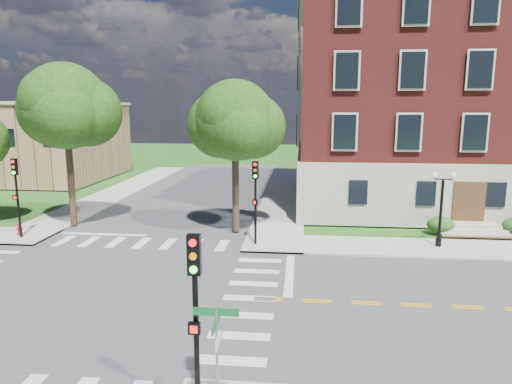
# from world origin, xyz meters

# --- Properties ---
(ground) EXTENTS (160.00, 160.00, 0.00)m
(ground) POSITION_xyz_m (0.00, 0.00, 0.00)
(ground) COLOR #265718
(ground) RESTS_ON ground
(road_ew) EXTENTS (90.00, 12.00, 0.01)m
(road_ew) POSITION_xyz_m (0.00, 0.00, 0.01)
(road_ew) COLOR #3D3D3F
(road_ew) RESTS_ON ground
(road_ns) EXTENTS (12.00, 90.00, 0.01)m
(road_ns) POSITION_xyz_m (0.00, 0.00, 0.01)
(road_ns) COLOR #3D3D3F
(road_ns) RESTS_ON ground
(sidewalk_ne) EXTENTS (34.00, 34.00, 0.12)m
(sidewalk_ne) POSITION_xyz_m (15.38, 15.38, 0.06)
(sidewalk_ne) COLOR #9E9B93
(sidewalk_ne) RESTS_ON ground
(crosswalk_east) EXTENTS (2.20, 10.20, 0.02)m
(crosswalk_east) POSITION_xyz_m (7.20, 0.00, 0.00)
(crosswalk_east) COLOR silver
(crosswalk_east) RESTS_ON ground
(stop_bar_east) EXTENTS (0.40, 5.50, 0.00)m
(stop_bar_east) POSITION_xyz_m (8.80, 3.00, 0.00)
(stop_bar_east) COLOR silver
(stop_bar_east) RESTS_ON ground
(main_building) EXTENTS (30.60, 22.40, 16.50)m
(main_building) POSITION_xyz_m (24.00, 21.99, 8.34)
(main_building) COLOR #B1AA9C
(main_building) RESTS_ON ground
(secondary_building) EXTENTS (20.40, 15.40, 8.30)m
(secondary_building) POSITION_xyz_m (-22.00, 30.00, 4.28)
(secondary_building) COLOR #89664B
(secondary_building) RESTS_ON ground
(tree_c) EXTENTS (5.53, 5.53, 10.58)m
(tree_c) POSITION_xyz_m (-5.81, 10.48, 7.91)
(tree_c) COLOR #2E2017
(tree_c) RESTS_ON ground
(tree_d) EXTENTS (4.94, 4.94, 9.45)m
(tree_d) POSITION_xyz_m (5.21, 10.01, 7.06)
(tree_d) COLOR #2E2017
(tree_d) RESTS_ON ground
(traffic_signal_se) EXTENTS (0.32, 0.35, 4.80)m
(traffic_signal_se) POSITION_xyz_m (6.75, -7.60, 3.19)
(traffic_signal_se) COLOR black
(traffic_signal_se) RESTS_ON ground
(traffic_signal_ne) EXTENTS (0.38, 0.45, 4.80)m
(traffic_signal_ne) POSITION_xyz_m (6.72, 7.31, 3.19)
(traffic_signal_ne) COLOR black
(traffic_signal_ne) RESTS_ON ground
(traffic_signal_nw) EXTENTS (0.33, 0.37, 4.80)m
(traffic_signal_nw) POSITION_xyz_m (-7.56, 7.31, 3.19)
(traffic_signal_nw) COLOR black
(traffic_signal_nw) RESTS_ON ground
(twin_lamp_west) EXTENTS (1.36, 0.36, 4.23)m
(twin_lamp_west) POSITION_xyz_m (17.09, 7.96, 2.52)
(twin_lamp_west) COLOR black
(twin_lamp_west) RESTS_ON ground
(street_sign_pole) EXTENTS (1.10, 1.10, 3.10)m
(street_sign_pole) POSITION_xyz_m (7.32, -7.87, 2.31)
(street_sign_pole) COLOR gray
(street_sign_pole) RESTS_ON ground
(fire_hydrant) EXTENTS (0.35, 0.35, 0.75)m
(fire_hydrant) POSITION_xyz_m (-7.93, 7.79, 0.46)
(fire_hydrant) COLOR #B10D16
(fire_hydrant) RESTS_ON ground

